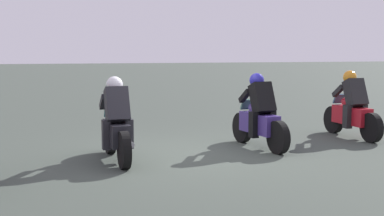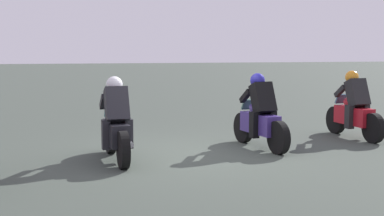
% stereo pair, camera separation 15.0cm
% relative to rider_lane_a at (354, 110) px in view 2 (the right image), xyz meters
% --- Properties ---
extents(ground_plane, '(120.00, 120.00, 0.00)m').
position_rel_rider_lane_a_xyz_m(ground_plane, '(-1.02, 3.92, -0.62)').
color(ground_plane, '#3D463D').
extents(rider_lane_a, '(2.04, 0.56, 1.51)m').
position_rel_rider_lane_a_xyz_m(rider_lane_a, '(0.00, 0.00, 0.00)').
color(rider_lane_a, black).
rests_on(rider_lane_a, ground_plane).
extents(rider_lane_b, '(2.03, 0.61, 1.51)m').
position_rel_rider_lane_a_xyz_m(rider_lane_b, '(-0.68, 2.47, 0.00)').
color(rider_lane_b, black).
rests_on(rider_lane_b, ground_plane).
extents(rider_lane_c, '(2.04, 0.55, 1.51)m').
position_rel_rider_lane_a_xyz_m(rider_lane_c, '(-1.24, 5.41, 0.00)').
color(rider_lane_c, black).
rests_on(rider_lane_c, ground_plane).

